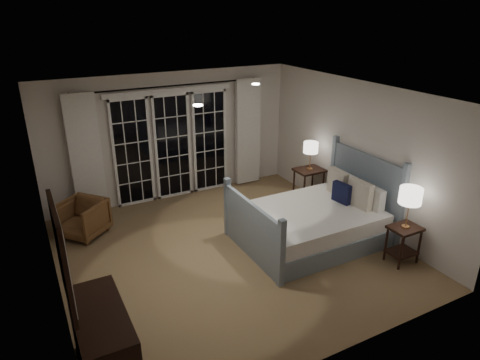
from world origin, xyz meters
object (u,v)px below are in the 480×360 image
armchair (82,218)px  dresser (104,346)px  nightstand_left (403,239)px  lamp_left (411,196)px  lamp_right (311,148)px  bed (314,221)px  nightstand_right (309,180)px

armchair → dresser: dresser is taller
nightstand_left → lamp_left: 0.71m
lamp_right → dresser: size_ratio=0.46×
bed → lamp_right: size_ratio=4.20×
bed → lamp_left: 1.60m
lamp_left → lamp_right: size_ratio=1.16×
nightstand_right → dresser: size_ratio=0.59×
lamp_right → dresser: (-4.44, -2.56, -0.71)m
nightstand_right → lamp_right: 0.67m
armchair → dresser: size_ratio=0.59×
lamp_left → dresser: 4.48m
nightstand_right → lamp_left: size_ratio=1.11×
nightstand_left → nightstand_right: (0.02, 2.41, 0.08)m
bed → armchair: size_ratio=3.28×
nightstand_right → lamp_left: 2.49m
nightstand_left → lamp_left: (0.00, 0.00, 0.71)m
lamp_left → nightstand_right: bearing=89.6°
nightstand_right → lamp_left: lamp_left is taller
armchair → bed: bearing=19.4°
nightstand_left → armchair: 5.17m
dresser → armchair: bearing=84.9°
bed → lamp_left: bearing=-56.4°
nightstand_right → armchair: nightstand_right is taller
bed → dresser: 3.88m
dresser → nightstand_right: bearing=30.0°
lamp_left → lamp_right: lamp_right is taller
nightstand_right → lamp_right: bearing=90.0°
lamp_right → armchair: size_ratio=0.78×
nightstand_right → lamp_left: bearing=-90.4°
armchair → dresser: 3.28m
nightstand_left → dresser: dresser is taller
bed → dresser: bearing=-160.0°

